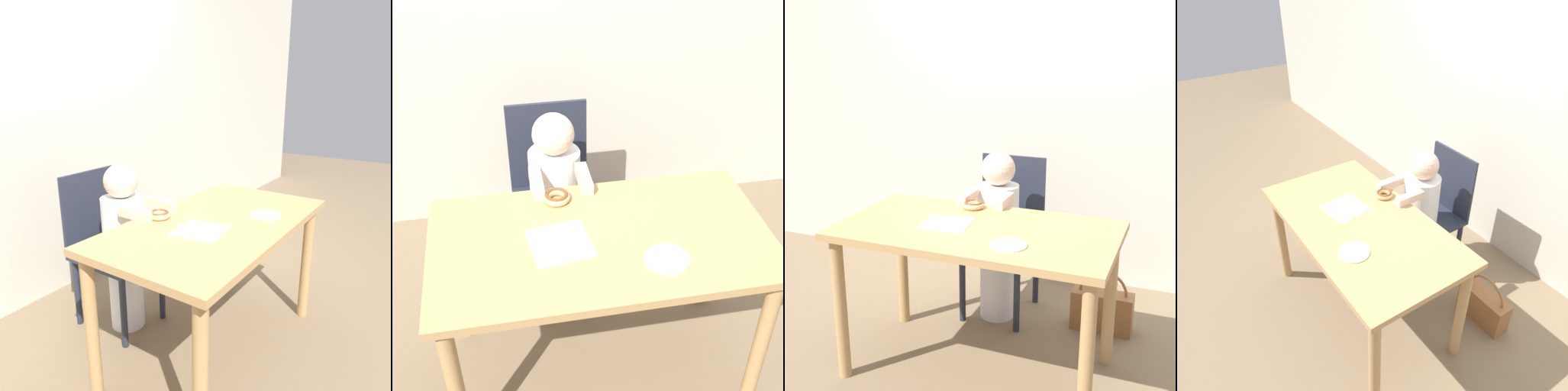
{
  "view_description": "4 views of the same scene",
  "coord_description": "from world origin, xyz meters",
  "views": [
    {
      "loc": [
        -1.52,
        -0.91,
        1.4
      ],
      "look_at": [
        -0.03,
        0.11,
        0.87
      ],
      "focal_mm": 35.0,
      "sensor_mm": 36.0,
      "label": 1
    },
    {
      "loc": [
        -0.34,
        -1.52,
        2.06
      ],
      "look_at": [
        -0.03,
        0.11,
        0.87
      ],
      "focal_mm": 50.0,
      "sensor_mm": 36.0,
      "label": 2
    },
    {
      "loc": [
        0.89,
        -2.18,
        1.59
      ],
      "look_at": [
        -0.03,
        0.11,
        0.87
      ],
      "focal_mm": 50.0,
      "sensor_mm": 36.0,
      "label": 3
    },
    {
      "loc": [
        1.47,
        -0.89,
        2.08
      ],
      "look_at": [
        -0.03,
        0.11,
        0.87
      ],
      "focal_mm": 35.0,
      "sensor_mm": 36.0,
      "label": 4
    }
  ],
  "objects": [
    {
      "name": "donut",
      "position": [
        -0.13,
        0.26,
        0.77
      ],
      "size": [
        0.11,
        0.11,
        0.04
      ],
      "color": "#DBB270",
      "rests_on": "dining_table"
    },
    {
      "name": "plate",
      "position": [
        0.21,
        -0.17,
        0.75
      ],
      "size": [
        0.16,
        0.16,
        0.01
      ],
      "color": "silver",
      "rests_on": "dining_table"
    },
    {
      "name": "napkin",
      "position": [
        -0.16,
        -0.01,
        0.75
      ],
      "size": [
        0.25,
        0.25,
        0.0
      ],
      "color": "white",
      "rests_on": "dining_table"
    },
    {
      "name": "dining_table",
      "position": [
        0.0,
        0.0,
        0.64
      ],
      "size": [
        1.28,
        0.7,
        0.75
      ],
      "color": "tan",
      "rests_on": "ground_plane"
    },
    {
      "name": "chair",
      "position": [
        -0.1,
        0.67,
        0.47
      ],
      "size": [
        0.39,
        0.45,
        0.91
      ],
      "color": "#232838",
      "rests_on": "ground_plane"
    },
    {
      "name": "ground_plane",
      "position": [
        0.0,
        0.0,
        0.0
      ],
      "size": [
        12.0,
        12.0,
        0.0
      ],
      "primitive_type": "plane",
      "color": "#7A664C"
    },
    {
      "name": "wall_back",
      "position": [
        0.0,
        1.26,
        1.25
      ],
      "size": [
        8.0,
        0.05,
        2.5
      ],
      "color": "beige",
      "rests_on": "ground_plane"
    },
    {
      "name": "child_figure",
      "position": [
        -0.1,
        0.54,
        0.51
      ],
      "size": [
        0.25,
        0.4,
        0.99
      ],
      "color": "white",
      "rests_on": "ground_plane"
    },
    {
      "name": "handbag",
      "position": [
        0.5,
        0.61,
        0.12
      ],
      "size": [
        0.33,
        0.12,
        0.36
      ],
      "color": "brown",
      "rests_on": "ground_plane"
    }
  ]
}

